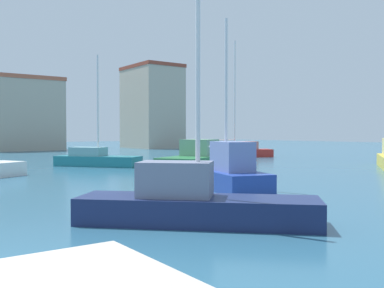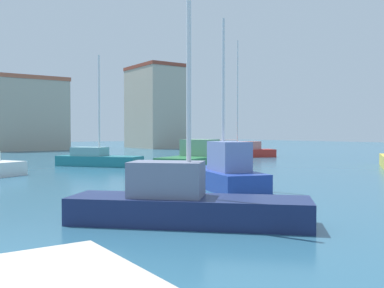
{
  "view_description": "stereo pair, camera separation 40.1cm",
  "coord_description": "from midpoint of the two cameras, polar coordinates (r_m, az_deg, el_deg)",
  "views": [
    {
      "loc": [
        -0.24,
        -6.64,
        2.31
      ],
      "look_at": [
        14.61,
        14.08,
        1.63
      ],
      "focal_mm": 40.88,
      "sensor_mm": 36.0,
      "label": 1
    },
    {
      "loc": [
        0.09,
        -6.87,
        2.31
      ],
      "look_at": [
        14.61,
        14.08,
        1.63
      ],
      "focal_mm": 40.88,
      "sensor_mm": 36.0,
      "label": 2
    }
  ],
  "objects": [
    {
      "name": "sailboat_blue_mid_harbor",
      "position": [
        18.02,
        4.92,
        -3.68
      ],
      "size": [
        3.19,
        5.5,
        7.0
      ],
      "color": "#233D93",
      "rests_on": "water"
    },
    {
      "name": "motorboat_green_inner_mooring",
      "position": [
        26.97,
        1.37,
        -2.06
      ],
      "size": [
        7.22,
        5.45,
        1.88
      ],
      "color": "#28703D",
      "rests_on": "water"
    },
    {
      "name": "harbor_office",
      "position": [
        65.38,
        -4.53,
        4.83
      ],
      "size": [
        6.3,
        9.05,
        12.16
      ],
      "color": "#B2A893",
      "rests_on": "ground"
    },
    {
      "name": "sailboat_navy_distant_north",
      "position": [
        11.12,
        -0.01,
        -7.61
      ],
      "size": [
        5.45,
        5.39,
        6.91
      ],
      "color": "#19234C",
      "rests_on": "water"
    },
    {
      "name": "sailboat_teal_center_channel",
      "position": [
        30.6,
        -11.87,
        -1.87
      ],
      "size": [
        5.0,
        5.75,
        7.58
      ],
      "color": "#1E707A",
      "rests_on": "water"
    },
    {
      "name": "water",
      "position": [
        30.8,
        -5.32,
        -2.79
      ],
      "size": [
        160.0,
        160.0,
        0.0
      ],
      "primitive_type": "plane",
      "color": "#285670",
      "rests_on": "ground"
    },
    {
      "name": "warehouse_block",
      "position": [
        60.37,
        -20.73,
        3.7
      ],
      "size": [
        9.77,
        6.77,
        9.4
      ],
      "color": "#B2A893",
      "rests_on": "ground"
    },
    {
      "name": "sailboat_red_outer_mooring",
      "position": [
        41.13,
        6.48,
        -0.9
      ],
      "size": [
        7.17,
        4.56,
        10.86
      ],
      "color": "#B22823",
      "rests_on": "water"
    }
  ]
}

